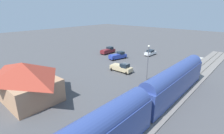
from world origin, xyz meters
TOP-DOWN VIEW (x-y plane):
  - ground_plane at (0.00, 0.00)m, footprint 200.00×200.00m
  - railway_track at (-14.00, 0.00)m, footprint 4.80×70.00m
  - platform at (-10.00, 0.00)m, footprint 3.20×46.00m
  - passenger_train at (-14.00, 15.21)m, footprint 2.93×39.52m
  - station_building at (4.00, 22.00)m, footprint 12.59×8.01m
  - pedestrian_on_platform at (-10.14, 0.09)m, footprint 0.36×0.36m
  - sedan_white at (2.34, -15.98)m, footprint 1.93×4.53m
  - pickup_tan at (-0.23, 2.06)m, footprint 5.47×2.64m
  - pickup_blue at (7.25, -5.79)m, footprint 3.21×5.71m
  - pickup_maroon at (14.02, -8.73)m, footprint 1.99×5.41m
  - light_pole_near_platform at (-7.20, 2.42)m, footprint 0.44×0.44m

SIDE VIEW (x-z plane):
  - ground_plane at x=0.00m, z-range 0.00..0.00m
  - railway_track at x=-14.00m, z-range -0.06..0.24m
  - platform at x=-10.00m, z-range 0.00..0.30m
  - sedan_white at x=2.34m, z-range 0.01..1.75m
  - pickup_tan at x=-0.23m, z-range -0.04..2.10m
  - pickup_blue at x=7.25m, z-range -0.04..2.10m
  - pickup_maroon at x=14.02m, z-range -0.04..2.10m
  - pedestrian_on_platform at x=-10.14m, z-range 0.43..2.14m
  - passenger_train at x=-14.00m, z-range 0.37..5.35m
  - station_building at x=4.00m, z-range 0.12..6.10m
  - light_pole_near_platform at x=-7.20m, z-range 0.98..8.28m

